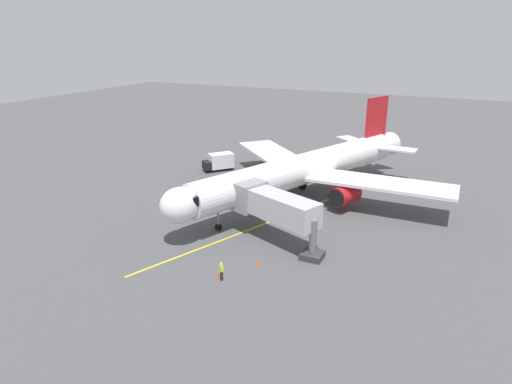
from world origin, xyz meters
name	(u,v)px	position (x,y,z in m)	size (l,w,h in m)	color
ground_plane	(306,203)	(0.00, 0.00, 0.00)	(220.00, 220.00, 0.00)	#4C4C4F
apron_lead_in_line	(284,216)	(0.78, 5.16, 0.01)	(0.24, 40.00, 0.01)	yellow
airplane	(305,169)	(0.67, -1.10, 4.00)	(32.35, 38.66, 11.50)	white
jet_bridge	(271,205)	(-0.16, 11.36, 3.76)	(11.26, 6.53, 5.40)	#B7B7BC
ground_crew_marshaller	(221,271)	(0.33, 20.55, 0.89)	(0.47, 0.45, 1.71)	#23232D
ground_crew_wing_walker	(347,185)	(-3.54, -6.30, 0.89)	(0.30, 0.43, 1.71)	#23232D
baggage_cart_near_nose	(341,172)	(-0.92, -12.85, 0.66)	(2.85, 2.80, 1.27)	yellow
box_truck_portside	(219,162)	(16.80, -7.49, 1.39)	(4.46, 4.77, 2.62)	black
safety_cone_nose_left	(218,275)	(0.77, 20.34, 0.28)	(0.32, 0.32, 0.55)	#F2590F
safety_cone_nose_right	(258,262)	(-1.32, 16.71, 0.28)	(0.32, 0.32, 0.55)	#F2590F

